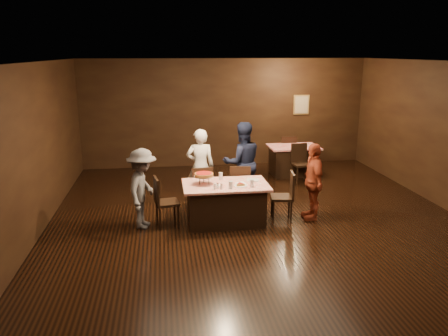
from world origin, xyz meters
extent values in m
plane|color=black|center=(0.00, 0.00, 0.00)|extent=(10.00, 10.00, 0.00)
cube|color=silver|center=(0.00, 0.00, 3.00)|extent=(8.00, 10.00, 0.04)
cube|color=black|center=(0.00, 5.00, 1.50)|extent=(8.00, 0.04, 3.00)
cube|color=black|center=(-4.00, 0.00, 1.50)|extent=(0.04, 10.00, 3.00)
cube|color=tan|center=(2.20, 4.97, 1.70)|extent=(0.46, 0.03, 0.56)
cube|color=beige|center=(2.20, 4.95, 1.70)|extent=(0.38, 0.01, 0.48)
cube|color=#AB1B0B|center=(-0.64, 0.61, 0.39)|extent=(1.60, 1.00, 0.77)
cube|color=red|center=(1.63, 3.71, 0.39)|extent=(1.30, 0.90, 0.77)
cube|color=black|center=(-1.04, 1.36, 0.47)|extent=(0.47, 0.47, 0.95)
cube|color=black|center=(-0.24, 1.36, 0.47)|extent=(0.46, 0.46, 0.95)
cube|color=black|center=(-1.74, 0.61, 0.47)|extent=(0.49, 0.49, 0.95)
cube|color=black|center=(0.46, 0.61, 0.47)|extent=(0.48, 0.48, 0.95)
cube|color=black|center=(1.63, 3.01, 0.47)|extent=(0.46, 0.46, 0.95)
cube|color=black|center=(1.63, 4.31, 0.47)|extent=(0.43, 0.43, 0.95)
imported|color=white|center=(-1.00, 1.79, 0.81)|extent=(0.61, 0.42, 1.62)
imported|color=#141933|center=(-0.11, 1.75, 0.88)|extent=(0.91, 0.74, 1.75)
imported|color=slate|center=(-2.17, 0.61, 0.75)|extent=(0.77, 1.07, 1.49)
imported|color=#9F3B21|center=(1.07, 0.59, 0.75)|extent=(0.41, 0.90, 1.51)
cylinder|color=black|center=(-1.04, 0.76, 0.84)|extent=(0.01, 0.01, 0.15)
cylinder|color=black|center=(-1.12, 0.61, 0.84)|extent=(0.01, 0.01, 0.15)
cylinder|color=black|center=(-0.95, 0.61, 0.84)|extent=(0.01, 0.01, 0.15)
cylinder|color=silver|center=(-1.04, 0.66, 0.93)|extent=(0.38, 0.38, 0.01)
cylinder|color=#B27233|center=(-1.04, 0.66, 0.96)|extent=(0.35, 0.35, 0.05)
cylinder|color=#A5140C|center=(-1.04, 0.66, 0.98)|extent=(0.30, 0.30, 0.01)
cylinder|color=white|center=(-0.39, 0.43, 0.78)|extent=(0.25, 0.25, 0.01)
cylinder|color=#B27233|center=(-0.39, 0.43, 0.81)|extent=(0.18, 0.18, 0.04)
cylinder|color=#A5140C|center=(-0.39, 0.43, 0.83)|extent=(0.14, 0.14, 0.01)
cylinder|color=white|center=(-0.09, 0.76, 0.78)|extent=(0.25, 0.25, 0.01)
cylinder|color=silver|center=(-0.59, 0.31, 0.84)|extent=(0.08, 0.08, 0.14)
cylinder|color=silver|center=(-0.19, 0.36, 0.84)|extent=(0.08, 0.08, 0.14)
cylinder|color=silver|center=(-0.69, 0.91, 0.84)|extent=(0.08, 0.08, 0.14)
cylinder|color=silver|center=(-0.82, 0.36, 0.81)|extent=(0.04, 0.04, 0.08)
cylinder|color=silver|center=(-0.82, 0.36, 0.85)|extent=(0.05, 0.05, 0.02)
cylinder|color=silver|center=(-0.76, 0.31, 0.81)|extent=(0.04, 0.04, 0.08)
cylinder|color=silver|center=(-0.76, 0.31, 0.85)|extent=(0.05, 0.05, 0.02)
cylinder|color=silver|center=(-0.88, 0.31, 0.81)|extent=(0.04, 0.04, 0.08)
cylinder|color=silver|center=(-0.88, 0.31, 0.85)|extent=(0.05, 0.05, 0.02)
cube|color=white|center=(-0.34, 0.61, 0.77)|extent=(0.19, 0.19, 0.01)
cube|color=white|center=(-0.79, 0.56, 0.77)|extent=(0.21, 0.21, 0.01)
camera|label=1|loc=(-1.77, -7.15, 3.18)|focal=35.00mm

